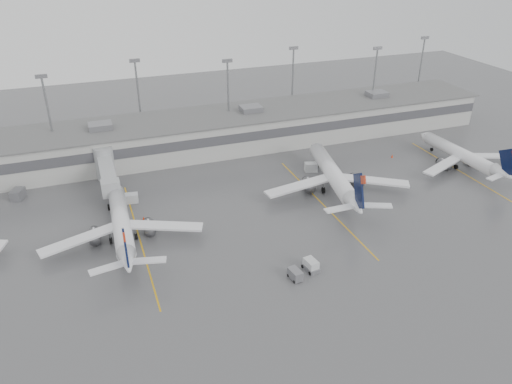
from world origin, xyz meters
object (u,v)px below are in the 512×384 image
object	(u,v)px
jet_far_right	(463,155)
baggage_tug	(311,266)
jet_mid_left	(121,224)
jet_mid_right	(334,176)

from	to	relation	value
jet_far_right	baggage_tug	world-z (taller)	jet_far_right
jet_far_right	baggage_tug	distance (m)	53.38
jet_mid_left	jet_mid_right	xyz separation A→B (m)	(42.20, 3.82, 0.29)
jet_far_right	jet_mid_right	bearing A→B (deg)	178.02
jet_far_right	jet_mid_left	bearing A→B (deg)	-179.54
jet_mid_right	baggage_tug	bearing A→B (deg)	-114.07
jet_mid_right	jet_far_right	size ratio (longest dim) A/B	1.17
baggage_tug	jet_mid_right	bearing A→B (deg)	46.57
jet_mid_left	jet_far_right	distance (m)	74.51
jet_mid_left	jet_mid_right	distance (m)	42.37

